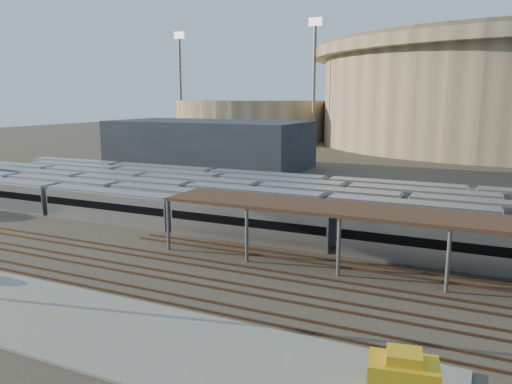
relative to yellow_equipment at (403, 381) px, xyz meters
The scene contains 11 objects.
ground 22.64m from the yellow_equipment, 138.67° to the left, with size 420.00×420.00×0.00m, color #383026.
apron 22.00m from the yellow_equipment, behind, with size 50.00×9.00×0.20m, color gray.
subway_trains 37.43m from the yellow_equipment, 116.72° to the left, with size 126.26×23.90×3.60m.
empty_tracks 19.70m from the yellow_equipment, 149.67° to the left, with size 170.00×9.62×0.18m.
stadium 155.88m from the yellow_equipment, 87.04° to the left, with size 124.00×124.00×32.50m.
secondary_arena 164.21m from the yellow_equipment, 117.97° to the left, with size 56.00×56.00×14.00m, color tan.
service_building 87.21m from the yellow_equipment, 126.62° to the left, with size 42.00×20.00×10.00m, color #1E232D.
floodlight_0 134.87m from the yellow_equipment, 110.61° to the left, with size 4.00×1.00×38.40m.
floodlight_1 170.24m from the yellow_equipment, 127.08° to the left, with size 4.00×1.00×38.40m.
floodlight_3 178.06m from the yellow_equipment, 98.77° to the left, with size 4.00×1.00×38.40m.
yellow_equipment is the anchor object (origin of this frame).
Camera 1 is at (19.90, -37.90, 14.70)m, focal length 35.00 mm.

